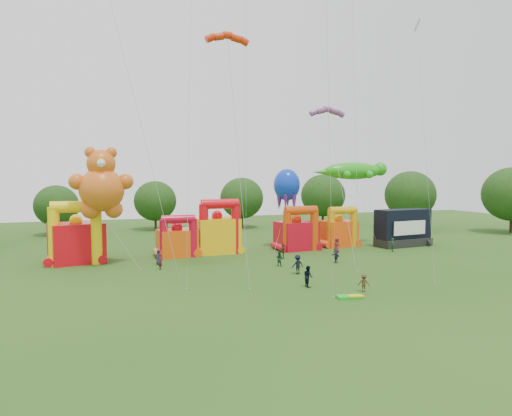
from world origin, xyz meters
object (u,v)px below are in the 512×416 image
object	(u,v)px
teddy_bear_kite	(108,205)
spectator_0	(159,257)
stage_trailer	(403,228)
gecko_kite	(359,191)
octopus_kite	(283,214)
spectator_4	(283,251)
bouncy_castle_0	(76,239)
bouncy_castle_2	(218,232)

from	to	relation	value
teddy_bear_kite	spectator_0	xyz separation A→B (m)	(5.20, -0.73, -5.88)
stage_trailer	teddy_bear_kite	xyz separation A→B (m)	(-39.59, -2.22, 4.20)
stage_trailer	teddy_bear_kite	world-z (taller)	teddy_bear_kite
gecko_kite	octopus_kite	size ratio (longest dim) A/B	1.09
teddy_bear_kite	octopus_kite	xyz separation A→B (m)	(22.20, 4.55, -1.91)
stage_trailer	spectator_0	xyz separation A→B (m)	(-34.38, -2.94, -1.68)
gecko_kite	spectator_4	size ratio (longest dim) A/B	6.48
bouncy_castle_0	spectator_4	bearing A→B (deg)	-12.57
bouncy_castle_0	teddy_bear_kite	size ratio (longest dim) A/B	0.54
bouncy_castle_0	gecko_kite	distance (m)	37.82
bouncy_castle_2	spectator_4	size ratio (longest dim) A/B	3.79
bouncy_castle_2	octopus_kite	distance (m)	9.12
bouncy_castle_0	teddy_bear_kite	bearing A→B (deg)	-44.27
bouncy_castle_0	bouncy_castle_2	size ratio (longest dim) A/B	1.02
bouncy_castle_0	bouncy_castle_2	bearing A→B (deg)	4.84
gecko_kite	spectator_4	world-z (taller)	gecko_kite
teddy_bear_kite	spectator_0	size ratio (longest dim) A/B	7.69
bouncy_castle_2	octopus_kite	world-z (taller)	octopus_kite
bouncy_castle_0	stage_trailer	distance (m)	43.13
bouncy_castle_0	spectator_4	distance (m)	23.89
bouncy_castle_2	spectator_4	bearing A→B (deg)	-46.01
stage_trailer	spectator_0	world-z (taller)	stage_trailer
stage_trailer	octopus_kite	size ratio (longest dim) A/B	0.78
bouncy_castle_2	spectator_4	xyz separation A→B (m)	(6.38, -6.61, -1.73)
bouncy_castle_0	octopus_kite	bearing A→B (deg)	2.47
teddy_bear_kite	gecko_kite	world-z (taller)	teddy_bear_kite
gecko_kite	octopus_kite	bearing A→B (deg)	-179.41
spectator_0	teddy_bear_kite	bearing A→B (deg)	-163.29
spectator_0	gecko_kite	bearing A→B (deg)	35.29
gecko_kite	spectator_4	distance (m)	17.01
spectator_0	spectator_4	distance (m)	14.56
gecko_kite	stage_trailer	bearing A→B (deg)	-23.47
bouncy_castle_2	teddy_bear_kite	xyz separation A→B (m)	(-13.34, -4.86, 4.08)
bouncy_castle_0	octopus_kite	xyz separation A→B (m)	(25.72, 1.11, 2.12)
bouncy_castle_2	spectator_0	size ratio (longest dim) A/B	4.10
gecko_kite	spectator_0	bearing A→B (deg)	-169.37
bouncy_castle_0	stage_trailer	size ratio (longest dim) A/B	0.84
bouncy_castle_2	teddy_bear_kite	distance (m)	14.78
octopus_kite	spectator_0	size ratio (longest dim) A/B	6.42
spectator_4	stage_trailer	bearing A→B (deg)	130.20
stage_trailer	spectator_0	size ratio (longest dim) A/B	4.98
bouncy_castle_0	gecko_kite	world-z (taller)	gecko_kite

